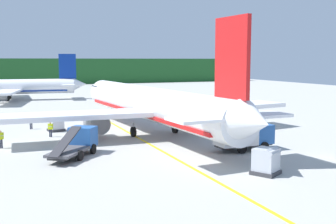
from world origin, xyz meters
name	(u,v)px	position (x,y,z in m)	size (l,w,h in m)	color
airliner_foreground	(151,105)	(31.04, 19.54, 3.39)	(34.60, 41.74, 11.90)	white
airliner_mid_apron	(4,87)	(15.75, 68.82, 2.80)	(34.44, 28.49, 9.82)	white
service_truck_fuel	(244,135)	(36.06, 7.72, 1.43)	(5.56, 2.59, 2.46)	#2659A5
service_truck_baggage	(78,142)	(21.23, 11.62, 1.17)	(5.33, 6.29, 2.65)	#2659A5
cargo_container_near	(266,161)	(33.09, -0.09, 0.99)	(2.45, 2.45, 2.10)	#333338
cargo_container_mid	(56,123)	(21.00, 25.47, 0.98)	(2.10, 2.10, 2.07)	#333338
crew_marshaller	(90,132)	(23.44, 17.13, 1.05)	(0.47, 0.49, 1.77)	#191E33
crew_loader_left	(1,138)	(14.81, 17.32, 1.04)	(0.57, 0.41, 1.75)	#191E33
crew_loader_right	(31,121)	(18.33, 28.09, 1.01)	(0.63, 0.24, 1.70)	#191E33
crew_supervisor	(50,128)	(19.95, 21.73, 1.01)	(0.55, 0.43, 1.71)	#191E33
apron_guide_line	(145,142)	(28.78, 15.11, 0.01)	(0.30, 60.00, 0.01)	yellow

